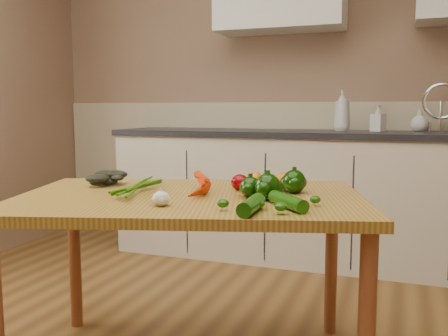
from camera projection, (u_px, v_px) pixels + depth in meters
room at (146, 44)px, 1.55m from camera, size 4.04×5.04×2.64m
counter_run at (317, 195)px, 3.45m from camera, size 2.84×0.64×1.14m
table at (190, 215)px, 1.95m from camera, size 1.52×1.20×0.71m
soap_bottle_a at (342, 110)px, 3.41m from camera, size 0.12×0.12×0.28m
soap_bottle_b at (378, 118)px, 3.31m from camera, size 0.10×0.11×0.17m
soap_bottle_c at (420, 121)px, 3.30m from camera, size 0.16×0.16×0.15m
carrot_bunch at (180, 185)px, 1.97m from camera, size 0.29×0.25×0.07m
leafy_greens at (103, 174)px, 2.19m from camera, size 0.19×0.17×0.10m
garlic_bulb at (161, 199)px, 1.72m from camera, size 0.06×0.06×0.05m
pepper_a at (250, 187)px, 1.88m from camera, size 0.08×0.08×0.08m
pepper_b at (294, 182)px, 1.98m from camera, size 0.09×0.09×0.09m
pepper_c at (268, 187)px, 1.83m from camera, size 0.10×0.10×0.10m
tomato_a at (240, 182)px, 2.05m from camera, size 0.07×0.07×0.07m
tomato_b at (255, 180)px, 2.13m from camera, size 0.07×0.07×0.06m
tomato_c at (283, 182)px, 2.04m from camera, size 0.08×0.08×0.07m
zucchini_a at (288, 201)px, 1.68m from camera, size 0.17×0.19×0.05m
zucchini_b at (251, 205)px, 1.61m from camera, size 0.06×0.19×0.05m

